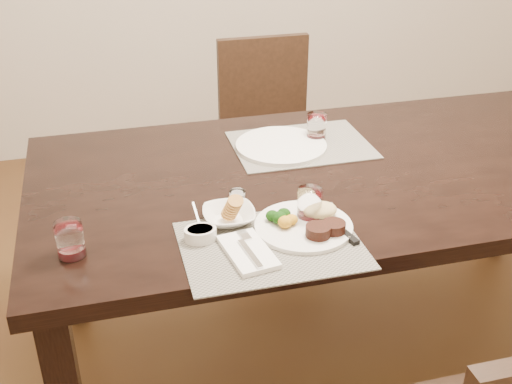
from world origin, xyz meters
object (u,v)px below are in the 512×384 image
object	(u,v)px
wine_glass_near	(309,206)
far_plate	(281,146)
cracker_bowl	(229,215)
dinner_plate	(308,223)
steak_knife	(342,229)
chair_far	(269,128)

from	to	relation	value
wine_glass_near	far_plate	world-z (taller)	wine_glass_near
cracker_bowl	wine_glass_near	xyz separation A→B (m)	(0.21, -0.04, 0.02)
cracker_bowl	wine_glass_near	bearing A→B (deg)	-11.42
wine_glass_near	far_plate	bearing A→B (deg)	82.61
dinner_plate	steak_knife	bearing A→B (deg)	-4.15
cracker_bowl	far_plate	distance (m)	0.51
dinner_plate	cracker_bowl	size ratio (longest dim) A/B	1.77
wine_glass_near	cracker_bowl	bearing A→B (deg)	168.58
steak_knife	wine_glass_near	bearing A→B (deg)	115.42
dinner_plate	wine_glass_near	distance (m)	0.05
dinner_plate	far_plate	size ratio (longest dim) A/B	0.86
dinner_plate	wine_glass_near	xyz separation A→B (m)	(0.02, 0.04, 0.03)
chair_far	dinner_plate	world-z (taller)	chair_far
chair_far	far_plate	xyz separation A→B (m)	(-0.17, -0.74, 0.26)
dinner_plate	wine_glass_near	world-z (taller)	wine_glass_near
dinner_plate	far_plate	world-z (taller)	dinner_plate
chair_far	steak_knife	distance (m)	1.33
chair_far	wine_glass_near	xyz separation A→B (m)	(-0.23, -1.21, 0.29)
steak_knife	far_plate	size ratio (longest dim) A/B	0.76
dinner_plate	steak_knife	xyz separation A→B (m)	(0.08, -0.04, -0.01)
chair_far	cracker_bowl	xyz separation A→B (m)	(-0.44, -1.17, 0.27)
cracker_bowl	wine_glass_near	distance (m)	0.22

